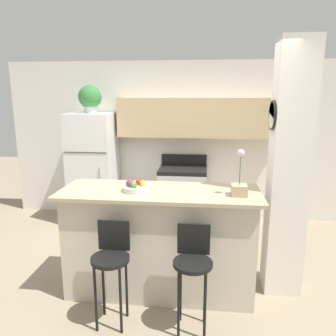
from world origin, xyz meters
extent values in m
plane|color=gray|center=(0.00, 0.00, 0.00)|extent=(14.00, 14.00, 0.00)
cube|color=white|center=(0.00, 2.24, 1.27)|extent=(5.60, 0.06, 2.55)
cube|color=tan|center=(0.36, 2.05, 1.68)|extent=(2.57, 0.32, 0.61)
cube|color=white|center=(0.11, 2.07, 1.66)|extent=(0.68, 0.28, 0.12)
cube|color=white|center=(1.27, 0.17, 1.27)|extent=(0.36, 0.32, 2.55)
cylinder|color=black|center=(1.08, 0.17, 1.83)|extent=(0.02, 0.29, 0.29)
cylinder|color=white|center=(1.07, 0.17, 1.83)|extent=(0.01, 0.25, 0.25)
cube|color=beige|center=(0.00, 0.00, 0.53)|extent=(1.87, 0.60, 1.06)
cube|color=tan|center=(0.00, 0.00, 1.08)|extent=(1.99, 0.72, 0.04)
cube|color=white|center=(-1.32, 1.85, 0.60)|extent=(0.69, 0.67, 1.19)
cube|color=white|center=(-1.32, 1.85, 1.47)|extent=(0.69, 0.67, 0.56)
cube|color=#333333|center=(-1.32, 1.51, 1.19)|extent=(0.65, 0.01, 0.01)
cylinder|color=#B2B2B7|center=(-1.10, 1.50, 0.65)|extent=(0.02, 0.02, 0.65)
cube|color=silver|center=(0.11, 1.88, 0.43)|extent=(0.74, 0.63, 0.85)
cube|color=black|center=(0.11, 1.88, 0.88)|extent=(0.74, 0.63, 0.06)
cube|color=black|center=(0.11, 2.17, 0.99)|extent=(0.74, 0.04, 0.16)
cube|color=black|center=(0.11, 1.57, 0.47)|extent=(0.44, 0.01, 0.27)
cylinder|color=black|center=(-0.36, -0.57, 0.64)|extent=(0.34, 0.34, 0.03)
cube|color=black|center=(-0.36, -0.43, 0.79)|extent=(0.29, 0.02, 0.28)
cylinder|color=black|center=(-0.47, -0.68, 0.31)|extent=(0.02, 0.02, 0.62)
cylinder|color=black|center=(-0.25, -0.68, 0.31)|extent=(0.02, 0.02, 0.62)
cylinder|color=black|center=(-0.47, -0.46, 0.31)|extent=(0.02, 0.02, 0.62)
cylinder|color=black|center=(-0.25, -0.46, 0.31)|extent=(0.02, 0.02, 0.62)
cylinder|color=black|center=(0.36, -0.57, 0.64)|extent=(0.34, 0.34, 0.03)
cube|color=black|center=(0.36, -0.43, 0.79)|extent=(0.29, 0.02, 0.28)
cylinder|color=black|center=(0.25, -0.68, 0.31)|extent=(0.02, 0.02, 0.62)
cylinder|color=black|center=(0.47, -0.68, 0.31)|extent=(0.02, 0.02, 0.62)
cylinder|color=black|center=(0.25, -0.46, 0.31)|extent=(0.02, 0.02, 0.62)
cylinder|color=black|center=(0.47, -0.46, 0.31)|extent=(0.02, 0.02, 0.62)
cylinder|color=silver|center=(-1.32, 1.85, 1.81)|extent=(0.18, 0.18, 0.11)
sphere|color=#387F3D|center=(-1.32, 1.85, 1.99)|extent=(0.35, 0.35, 0.35)
cube|color=tan|center=(0.77, -0.08, 1.15)|extent=(0.15, 0.15, 0.10)
cylinder|color=#386633|center=(0.77, -0.08, 1.34)|extent=(0.01, 0.01, 0.28)
sphere|color=#E5B2D1|center=(0.77, -0.08, 1.50)|extent=(0.07, 0.07, 0.07)
cylinder|color=silver|center=(-0.22, -0.04, 1.12)|extent=(0.27, 0.27, 0.05)
sphere|color=gold|center=(-0.16, -0.03, 1.17)|extent=(0.06, 0.06, 0.06)
sphere|color=red|center=(-0.21, 0.02, 1.17)|extent=(0.06, 0.06, 0.06)
sphere|color=#7A2D56|center=(-0.28, -0.05, 1.17)|extent=(0.08, 0.08, 0.08)
sphere|color=#4C7F2D|center=(-0.24, -0.10, 1.17)|extent=(0.07, 0.07, 0.07)
cylinder|color=black|center=(-0.75, 1.61, 0.19)|extent=(0.28, 0.28, 0.38)
camera|label=1|loc=(0.42, -3.09, 2.02)|focal=35.00mm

